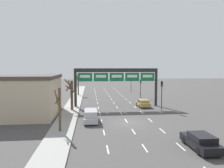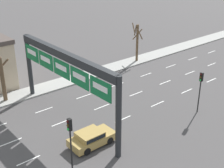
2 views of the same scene
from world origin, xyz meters
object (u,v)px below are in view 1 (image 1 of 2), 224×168
at_px(traffic_light_mid_block, 162,90).
at_px(tree_bare_second, 59,108).
at_px(car_black, 201,141).
at_px(traffic_light_near_gantry, 141,85).
at_px(traffic_light_far_end, 131,81).
at_px(car_gold, 143,103).
at_px(suv_silver, 91,115).
at_px(sign_gantry, 117,76).
at_px(tree_bare_closest, 78,83).
at_px(tree_bare_third, 71,93).

height_order(traffic_light_mid_block, tree_bare_second, tree_bare_second).
bearing_deg(car_black, traffic_light_near_gantry, 85.98).
relative_size(car_black, traffic_light_far_end, 1.06).
height_order(car_gold, suv_silver, suv_silver).
xyz_separation_m(sign_gantry, tree_bare_second, (-8.15, -15.16, -2.79)).
height_order(car_gold, traffic_light_mid_block, traffic_light_mid_block).
distance_m(tree_bare_closest, tree_bare_third, 19.93).
height_order(sign_gantry, traffic_light_far_end, sign_gantry).
bearing_deg(traffic_light_near_gantry, sign_gantry, -122.74).
height_order(sign_gantry, tree_bare_closest, sign_gantry).
height_order(tree_bare_closest, tree_bare_second, tree_bare_closest).
distance_m(car_black, traffic_light_near_gantry, 32.67).
height_order(sign_gantry, traffic_light_near_gantry, sign_gantry).
xyz_separation_m(car_gold, traffic_light_near_gantry, (2.29, 11.68, 2.37)).
distance_m(traffic_light_near_gantry, traffic_light_far_end, 12.24).
relative_size(car_gold, tree_bare_closest, 0.73).
relative_size(traffic_light_near_gantry, traffic_light_mid_block, 0.89).
height_order(traffic_light_near_gantry, traffic_light_mid_block, traffic_light_mid_block).
bearing_deg(traffic_light_mid_block, suv_silver, -150.40).
xyz_separation_m(sign_gantry, suv_silver, (-4.71, -10.83, -4.66)).
bearing_deg(tree_bare_third, traffic_light_near_gantry, 43.20).
distance_m(car_gold, tree_bare_third, 13.07).
height_order(sign_gantry, car_gold, sign_gantry).
xyz_separation_m(suv_silver, traffic_light_near_gantry, (11.79, 21.84, 2.21)).
bearing_deg(car_black, traffic_light_mid_block, 82.45).
height_order(sign_gantry, car_black, sign_gantry).
bearing_deg(traffic_light_far_end, car_gold, -95.59).
bearing_deg(sign_gantry, tree_bare_third, -158.95).
xyz_separation_m(traffic_light_near_gantry, traffic_light_mid_block, (0.02, -15.13, 0.37)).
height_order(car_black, traffic_light_near_gantry, traffic_light_near_gantry).
bearing_deg(car_gold, traffic_light_far_end, 84.41).
xyz_separation_m(sign_gantry, car_gold, (4.79, -0.66, -4.82)).
bearing_deg(tree_bare_second, car_gold, 48.24).
relative_size(traffic_light_mid_block, traffic_light_far_end, 1.13).
bearing_deg(tree_bare_second, car_black, -26.07).
bearing_deg(traffic_light_near_gantry, tree_bare_third, -136.80).
bearing_deg(traffic_light_far_end, traffic_light_mid_block, -90.06).
distance_m(sign_gantry, car_black, 22.54).
relative_size(sign_gantry, suv_silver, 3.29).
distance_m(suv_silver, traffic_light_far_end, 36.15).
xyz_separation_m(tree_bare_closest, tree_bare_second, (-0.31, -32.06, -0.39)).
relative_size(car_gold, traffic_light_mid_block, 0.82).
relative_size(sign_gantry, tree_bare_closest, 2.79).
relative_size(suv_silver, tree_bare_closest, 0.85).
distance_m(car_black, tree_bare_second, 14.55).
bearing_deg(tree_bare_third, suv_silver, -67.99).
distance_m(tree_bare_second, tree_bare_third, 12.13).
distance_m(traffic_light_far_end, tree_bare_closest, 16.25).
relative_size(traffic_light_far_end, tree_bare_closest, 0.79).
height_order(car_black, traffic_light_far_end, traffic_light_far_end).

